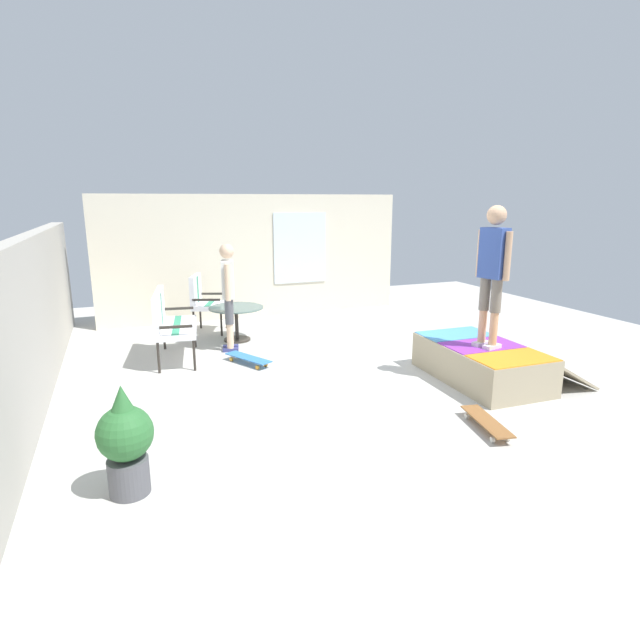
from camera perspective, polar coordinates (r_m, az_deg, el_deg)
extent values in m
cube|color=beige|center=(7.11, 4.79, -5.96)|extent=(12.00, 12.00, 0.10)
cube|color=#ADA89E|center=(6.22, -30.17, -1.01)|extent=(9.00, 0.20, 1.90)
cube|color=beige|center=(10.17, -7.29, 7.08)|extent=(0.20, 6.00, 2.40)
cube|color=silver|center=(10.31, -2.26, 8.10)|extent=(0.03, 1.10, 1.40)
cube|color=tan|center=(6.94, 17.59, -4.60)|extent=(1.79, 1.06, 0.47)
cube|color=orange|center=(6.44, 20.88, -4.01)|extent=(0.60, 0.98, 0.01)
cube|color=purple|center=(6.87, 17.73, -2.69)|extent=(0.60, 0.98, 0.01)
cube|color=#4C99D8|center=(7.32, 14.96, -1.52)|extent=(0.60, 0.98, 0.01)
cylinder|color=#B2B2B7|center=(6.60, 14.42, -3.39)|extent=(1.69, 0.10, 0.05)
cube|color=tan|center=(7.44, 22.46, -3.98)|extent=(1.74, 0.72, 0.39)
cylinder|color=#2D2823|center=(7.18, -13.95, -3.87)|extent=(0.04, 0.04, 0.44)
cylinder|color=#2D2823|center=(8.30, -13.89, -1.52)|extent=(0.04, 0.04, 0.44)
cylinder|color=#2D2823|center=(7.20, -17.70, -4.05)|extent=(0.04, 0.04, 0.44)
cylinder|color=#2D2823|center=(8.33, -17.13, -1.69)|extent=(0.04, 0.04, 0.44)
cube|color=silver|center=(7.68, -15.78, -0.83)|extent=(1.32, 0.73, 0.08)
cube|color=#338C66|center=(7.67, -15.80, -0.53)|extent=(1.21, 0.28, 0.00)
cube|color=silver|center=(7.63, -17.68, 1.19)|extent=(1.25, 0.26, 0.50)
cube|color=#338C66|center=(7.63, -17.68, 1.19)|extent=(0.11, 0.10, 0.46)
cube|color=#2D2823|center=(7.06, -16.05, -0.75)|extent=(0.11, 0.47, 0.04)
cube|color=#2D2823|center=(8.24, -15.69, 1.26)|extent=(0.11, 0.47, 0.04)
cylinder|color=#2D2823|center=(8.90, -11.03, -0.38)|extent=(0.04, 0.04, 0.44)
cylinder|color=#2D2823|center=(9.42, -10.49, 0.40)|extent=(0.04, 0.04, 0.44)
cylinder|color=#2D2823|center=(8.99, -13.98, -0.39)|extent=(0.04, 0.04, 0.44)
cylinder|color=#2D2823|center=(9.50, -13.29, 0.38)|extent=(0.04, 0.04, 0.44)
cube|color=silver|center=(9.14, -12.28, 1.60)|extent=(0.77, 0.73, 0.08)
cube|color=#338C66|center=(9.14, -12.29, 1.86)|extent=(0.58, 0.30, 0.00)
cube|color=silver|center=(9.14, -13.82, 3.36)|extent=(0.61, 0.29, 0.50)
cube|color=#338C66|center=(9.14, -13.82, 3.36)|extent=(0.12, 0.11, 0.46)
cube|color=#2D2823|center=(8.83, -12.68, 2.23)|extent=(0.20, 0.45, 0.04)
cube|color=#2D2823|center=(9.39, -12.00, 2.92)|extent=(0.20, 0.45, 0.04)
cylinder|color=#2D2823|center=(8.55, -9.35, -0.49)|extent=(0.06, 0.06, 0.55)
cylinder|color=#2D2823|center=(8.62, -9.28, -2.16)|extent=(0.44, 0.44, 0.03)
cylinder|color=#4C6660|center=(8.49, -9.42, 1.38)|extent=(0.90, 0.90, 0.02)
cube|color=navy|center=(8.02, -10.01, -3.30)|extent=(0.16, 0.26, 0.05)
cylinder|color=beige|center=(7.96, -10.08, -1.79)|extent=(0.10, 0.10, 0.39)
cylinder|color=#4C4C51|center=(7.87, -10.19, 0.95)|extent=(0.13, 0.13, 0.39)
cube|color=navy|center=(8.18, -9.99, -2.97)|extent=(0.16, 0.26, 0.05)
cylinder|color=beige|center=(8.12, -10.05, -1.48)|extent=(0.10, 0.10, 0.39)
cylinder|color=#4C4C51|center=(8.03, -10.17, 1.21)|extent=(0.13, 0.13, 0.39)
cube|color=silver|center=(7.86, -10.32, 4.52)|extent=(0.35, 0.25, 0.58)
sphere|color=beige|center=(7.81, -10.45, 7.63)|extent=(0.22, 0.22, 0.22)
cylinder|color=beige|center=(7.67, -10.35, 4.15)|extent=(0.08, 0.08, 0.55)
cylinder|color=beige|center=(8.06, -10.29, 4.60)|extent=(0.08, 0.08, 0.55)
cube|color=silver|center=(6.72, 18.78, -2.84)|extent=(0.16, 0.26, 0.05)
cylinder|color=tan|center=(6.66, 18.93, -0.92)|extent=(0.10, 0.10, 0.41)
cylinder|color=slate|center=(6.58, 19.20, 2.58)|extent=(0.13, 0.13, 0.41)
cube|color=silver|center=(6.82, 17.65, -2.52)|extent=(0.16, 0.26, 0.05)
cylinder|color=tan|center=(6.76, 17.79, -0.63)|extent=(0.10, 0.10, 0.41)
cylinder|color=slate|center=(6.68, 18.04, 2.83)|extent=(0.13, 0.13, 0.41)
cube|color=#334C99|center=(6.56, 18.95, 7.12)|extent=(0.35, 0.24, 0.61)
sphere|color=tan|center=(6.53, 19.26, 11.07)|extent=(0.23, 0.23, 0.23)
cylinder|color=tan|center=(6.44, 20.36, 6.73)|extent=(0.08, 0.08, 0.58)
cylinder|color=tan|center=(6.68, 17.57, 7.15)|extent=(0.08, 0.08, 0.58)
cube|color=#3372B2|center=(7.36, -8.08, -4.21)|extent=(0.80, 0.55, 0.02)
cylinder|color=gold|center=(7.63, -9.00, -4.11)|extent=(0.06, 0.05, 0.06)
cylinder|color=gold|center=(7.53, -9.93, -4.38)|extent=(0.06, 0.05, 0.06)
cylinder|color=gold|center=(7.23, -6.11, -5.02)|extent=(0.06, 0.05, 0.06)
cylinder|color=gold|center=(7.13, -7.05, -5.31)|extent=(0.06, 0.05, 0.06)
cube|color=brown|center=(5.56, 18.23, -10.72)|extent=(0.82, 0.36, 0.02)
cylinder|color=silver|center=(5.84, 17.60, -10.16)|extent=(0.06, 0.04, 0.06)
cylinder|color=silver|center=(5.78, 16.16, -10.34)|extent=(0.06, 0.04, 0.06)
cylinder|color=silver|center=(5.40, 20.34, -12.39)|extent=(0.06, 0.04, 0.06)
cylinder|color=silver|center=(5.33, 18.82, -12.63)|extent=(0.06, 0.04, 0.06)
cylinder|color=#515156|center=(4.50, -20.68, -16.08)|extent=(0.32, 0.32, 0.30)
sphere|color=#2D6B33|center=(4.34, -21.08, -11.80)|extent=(0.44, 0.44, 0.44)
cone|color=#2D6B33|center=(4.24, -21.38, -8.61)|extent=(0.24, 0.24, 0.28)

